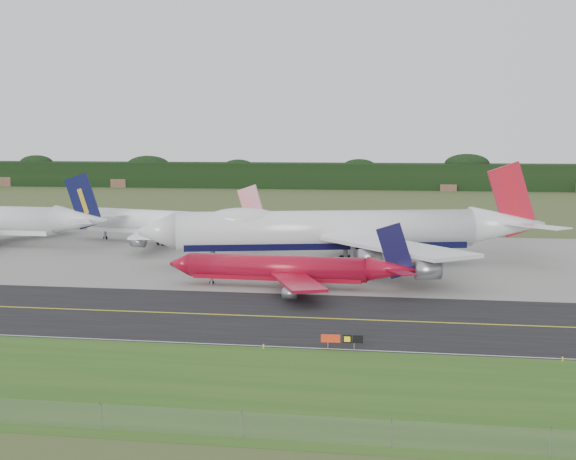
# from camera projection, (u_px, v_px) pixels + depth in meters

# --- Properties ---
(ground) EXTENTS (600.00, 600.00, 0.00)m
(ground) POSITION_uv_depth(u_px,v_px,m) (274.00, 310.00, 112.98)
(ground) COLOR #3B4A22
(ground) RESTS_ON ground
(grass_verge) EXTENTS (400.00, 30.00, 0.01)m
(grass_verge) POSITION_uv_depth(u_px,v_px,m) (211.00, 386.00, 78.66)
(grass_verge) COLOR #265017
(grass_verge) RESTS_ON ground
(taxiway) EXTENTS (400.00, 32.00, 0.02)m
(taxiway) POSITION_uv_depth(u_px,v_px,m) (269.00, 316.00, 109.06)
(taxiway) COLOR black
(taxiway) RESTS_ON ground
(apron) EXTENTS (400.00, 78.00, 0.01)m
(apron) POSITION_uv_depth(u_px,v_px,m) (319.00, 257.00, 162.99)
(apron) COLOR gray
(apron) RESTS_ON ground
(taxiway_centreline) EXTENTS (400.00, 0.40, 0.00)m
(taxiway_centreline) POSITION_uv_depth(u_px,v_px,m) (269.00, 316.00, 109.06)
(taxiway_centreline) COLOR yellow
(taxiway_centreline) RESTS_ON taxiway
(taxiway_edge_line) EXTENTS (400.00, 0.25, 0.00)m
(taxiway_edge_line) POSITION_uv_depth(u_px,v_px,m) (245.00, 345.00, 93.86)
(taxiway_edge_line) COLOR silver
(taxiway_edge_line) RESTS_ON taxiway
(perimeter_fence) EXTENTS (320.00, 0.10, 320.00)m
(perimeter_fence) POSITION_uv_depth(u_px,v_px,m) (171.00, 421.00, 65.79)
(perimeter_fence) COLOR slate
(perimeter_fence) RESTS_ON ground
(horizon_treeline) EXTENTS (700.00, 25.00, 12.00)m
(horizon_treeline) POSITION_uv_depth(u_px,v_px,m) (376.00, 177.00, 380.78)
(horizon_treeline) COLOR black
(horizon_treeline) RESTS_ON ground
(jet_ba_747) EXTENTS (77.43, 62.87, 19.73)m
(jet_ba_747) POSITION_uv_depth(u_px,v_px,m) (341.00, 230.00, 152.14)
(jet_ba_747) COLOR silver
(jet_ba_747) RESTS_ON ground
(jet_red_737) EXTENTS (40.94, 33.37, 11.06)m
(jet_red_737) POSITION_uv_depth(u_px,v_px,m) (291.00, 269.00, 129.71)
(jet_red_737) COLOR maroon
(jet_red_737) RESTS_ON ground
(jet_star_tail) EXTENTS (52.97, 43.35, 14.17)m
(jet_star_tail) POSITION_uv_depth(u_px,v_px,m) (167.00, 223.00, 183.14)
(jet_star_tail) COLOR white
(jet_star_tail) RESTS_ON ground
(taxiway_sign) EXTENTS (4.86, 0.45, 1.62)m
(taxiway_sign) POSITION_uv_depth(u_px,v_px,m) (342.00, 339.00, 92.32)
(taxiway_sign) COLOR slate
(taxiway_sign) RESTS_ON ground
(edge_marker_center) EXTENTS (0.16, 0.16, 0.50)m
(edge_marker_center) POSITION_uv_depth(u_px,v_px,m) (264.00, 346.00, 92.46)
(edge_marker_center) COLOR yellow
(edge_marker_center) RESTS_ON ground
(edge_marker_right) EXTENTS (0.16, 0.16, 0.50)m
(edge_marker_right) POSITION_uv_depth(u_px,v_px,m) (563.00, 359.00, 87.17)
(edge_marker_right) COLOR yellow
(edge_marker_right) RESTS_ON ground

